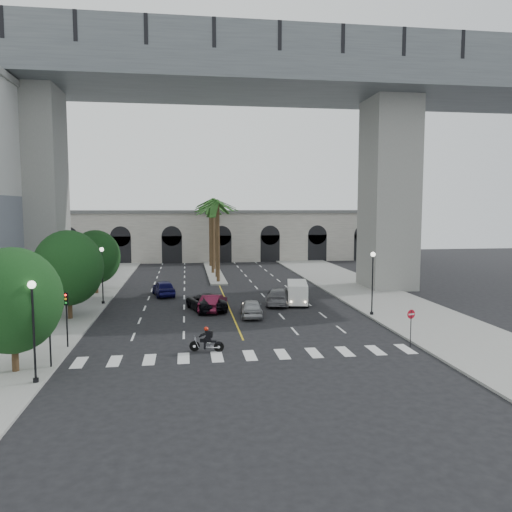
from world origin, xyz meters
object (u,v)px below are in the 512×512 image
Objects in this scene: lamp_post_right at (373,278)px; car_a at (251,308)px; traffic_signal_near at (49,325)px; motorcycle_rider at (208,340)px; car_e at (164,288)px; do_not_enter_sign at (411,320)px; lamp_post_left_far at (102,270)px; lamp_post_left_near at (33,323)px; car_b at (213,303)px; car_c at (206,302)px; cargo_van at (297,292)px; pedestrian_b at (18,321)px; car_d at (279,296)px; traffic_signal_far at (66,310)px; pedestrian_a at (20,327)px.

lamp_post_right is 1.25× the size of car_a.
traffic_signal_near is 9.25m from motorcycle_rider.
car_e is (-3.56, 20.40, 0.08)m from motorcycle_rider.
lamp_post_right reaches higher than do_not_enter_sign.
lamp_post_left_far is 2.18× the size of do_not_enter_sign.
car_b is at bearing 59.64° from lamp_post_left_near.
lamp_post_right is at bearing 44.10° from motorcycle_rider.
lamp_post_left_near is at bearing -150.31° from lamp_post_right.
car_c is at bearing -21.62° from lamp_post_left_far.
cargo_van is at bearing 90.15° from do_not_enter_sign.
car_c is at bearing 58.19° from traffic_signal_near.
lamp_post_left_near reaches higher than cargo_van.
do_not_enter_sign reaches higher than car_e.
pedestrian_b reaches higher than motorcycle_rider.
motorcycle_rider is at bearing 79.08° from car_d.
lamp_post_right is (22.80, 13.00, 0.00)m from lamp_post_left_near.
do_not_enter_sign reaches higher than pedestrian_b.
pedestrian_b is at bearing 15.13° from car_a.
cargo_van is 3.07× the size of pedestrian_b.
lamp_post_left_far is 14.52m from traffic_signal_far.
car_b is (-12.90, 3.90, -2.48)m from lamp_post_right.
car_a is 0.92× the size of car_e.
do_not_enter_sign is at bearing 10.10° from lamp_post_left_near.
car_b is at bearing -37.68° from car_a.
pedestrian_a is at bearing 119.31° from traffic_signal_near.
traffic_signal_near is 0.78× the size of car_e.
lamp_post_left_far is at bearing 90.31° from traffic_signal_near.
lamp_post_left_far is 1.47× the size of traffic_signal_far.
car_a is 13.28m from car_e.
lamp_post_left_far reaches higher than car_d.
car_a is 0.86× the size of cargo_van.
do_not_enter_sign is (-0.90, -9.10, -1.44)m from lamp_post_right.
lamp_post_right reaches higher than traffic_signal_near.
motorcycle_rider is at bearing -61.34° from lamp_post_left_far.
lamp_post_right is 26.75m from pedestrian_a.
cargo_van is at bearing 21.59° from pedestrian_a.
traffic_signal_far is 0.78× the size of car_e.
do_not_enter_sign reaches higher than pedestrian_a.
lamp_post_left_near is at bearing -56.27° from pedestrian_b.
lamp_post_left_near is 19.81m from car_c.
motorcycle_rider is at bearing -149.22° from lamp_post_right.
pedestrian_b is (-4.23, -10.08, -2.26)m from lamp_post_left_far.
car_b is at bearing 98.62° from motorcycle_rider.
lamp_post_left_near is 21.00m from lamp_post_left_far.
motorcycle_rider is 0.40× the size of car_c.
lamp_post_right is 3.28× the size of pedestrian_b.
cargo_van is at bearing -6.56° from lamp_post_left_far.
motorcycle_rider is (8.90, -16.28, -2.51)m from lamp_post_left_far.
lamp_post_right is at bearing 29.69° from lamp_post_left_near.
pedestrian_b is at bearing -149.24° from cargo_van.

